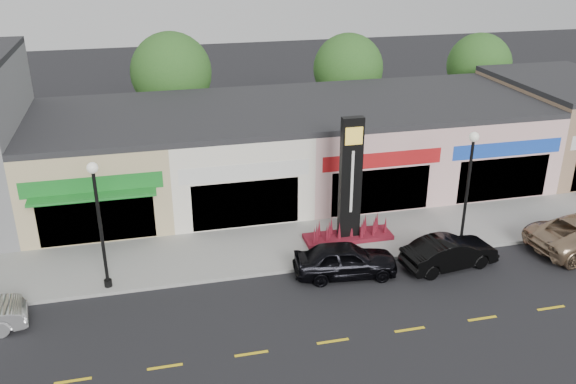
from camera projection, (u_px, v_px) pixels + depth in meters
name	position (u px, v px, depth m)	size (l,w,h in m)	color
ground	(311.00, 297.00, 24.75)	(120.00, 120.00, 0.00)	black
sidewalk	(286.00, 245.00, 28.60)	(52.00, 4.30, 0.15)	gray
curb	(298.00, 269.00, 26.59)	(52.00, 0.20, 0.15)	gray
shop_beige	(99.00, 162.00, 32.19)	(7.00, 10.85, 4.80)	tan
shop_cream	(230.00, 152.00, 33.71)	(7.00, 10.01, 4.80)	beige
shop_pink_w	(350.00, 142.00, 35.21)	(7.00, 10.01, 4.80)	beige
shop_pink_e	(460.00, 133.00, 36.71)	(7.00, 10.01, 4.80)	beige
shop_tan	(562.00, 121.00, 38.11)	(7.00, 10.01, 5.30)	olive
tree_rear_west	(171.00, 73.00, 39.21)	(5.20, 5.20, 7.83)	#382619
tree_rear_mid	(348.00, 69.00, 41.91)	(4.80, 4.80, 7.29)	#382619
tree_rear_east	(479.00, 65.00, 44.16)	(4.60, 4.60, 6.94)	#382619
lamp_west_near	(99.00, 214.00, 23.88)	(0.44, 0.44, 5.47)	black
lamp_east_near	(469.00, 178.00, 27.31)	(0.44, 0.44, 5.47)	black
pylon_sign	(350.00, 198.00, 28.23)	(4.20, 1.30, 6.00)	#550E16
car_black_sedan	(345.00, 260.00, 25.99)	(4.43, 1.78, 1.51)	black
car_black_conv	(449.00, 253.00, 26.67)	(4.29, 1.50, 1.42)	black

